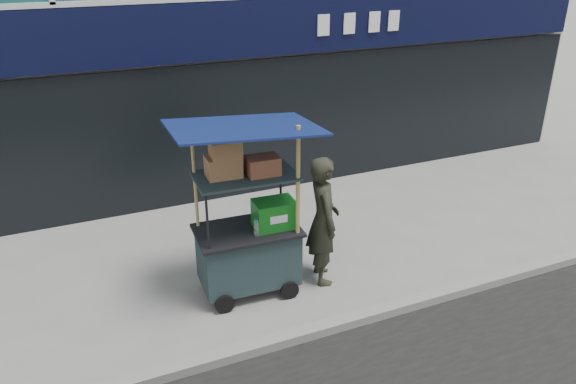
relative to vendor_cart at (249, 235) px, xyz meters
name	(u,v)px	position (x,y,z in m)	size (l,w,h in m)	color
ground	(297,328)	(0.23, -0.98, -0.82)	(80.00, 80.00, 0.00)	slate
curb	(304,334)	(0.23, -1.18, -0.76)	(80.00, 0.18, 0.12)	gray
vendor_cart	(249,235)	(0.00, 0.00, 0.00)	(1.79, 1.31, 2.35)	black
vendor_man	(323,220)	(0.99, -0.12, 0.06)	(0.65, 0.42, 1.77)	#27291E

